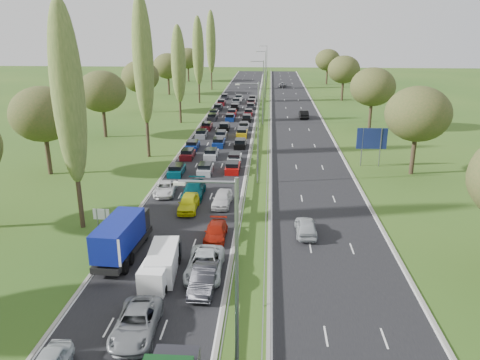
# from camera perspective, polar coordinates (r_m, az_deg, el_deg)

# --- Properties ---
(ground) EXTENTS (260.00, 260.00, 0.00)m
(ground) POSITION_cam_1_polar(r_m,az_deg,el_deg) (92.09, 2.80, 6.99)
(ground) COLOR #284F18
(ground) RESTS_ON ground
(near_carriageway) EXTENTS (10.50, 215.00, 0.04)m
(near_carriageway) POSITION_cam_1_polar(r_m,az_deg,el_deg) (94.88, -1.29, 7.34)
(near_carriageway) COLOR black
(near_carriageway) RESTS_ON ground
(far_carriageway) EXTENTS (10.50, 215.00, 0.04)m
(far_carriageway) POSITION_cam_1_polar(r_m,az_deg,el_deg) (94.69, 6.94, 7.19)
(far_carriageway) COLOR black
(far_carriageway) RESTS_ON ground
(central_reservation) EXTENTS (2.36, 215.00, 0.32)m
(central_reservation) POSITION_cam_1_polar(r_m,az_deg,el_deg) (94.44, 2.83, 7.61)
(central_reservation) COLOR gray
(central_reservation) RESTS_ON ground
(lamp_columns) EXTENTS (0.18, 140.18, 12.00)m
(lamp_columns) POSITION_cam_1_polar(r_m,az_deg,el_deg) (89.13, 2.83, 10.52)
(lamp_columns) COLOR gray
(lamp_columns) RESTS_ON ground
(poplar_row) EXTENTS (2.80, 127.80, 22.44)m
(poplar_row) POSITION_cam_1_polar(r_m,az_deg,el_deg) (80.56, -9.03, 14.07)
(poplar_row) COLOR #2D2116
(poplar_row) RESTS_ON ground
(woodland_left) EXTENTS (8.00, 166.00, 11.10)m
(woodland_left) POSITION_cam_1_polar(r_m,az_deg,el_deg) (78.73, -17.33, 9.95)
(woodland_left) COLOR #2D2116
(woodland_left) RESTS_ON ground
(woodland_right) EXTENTS (8.00, 153.00, 11.10)m
(woodland_right) POSITION_cam_1_polar(r_m,az_deg,el_deg) (79.76, 17.08, 10.07)
(woodland_right) COLOR #2D2116
(woodland_right) RESTS_ON ground
(traffic_queue_fill) EXTENTS (9.11, 68.65, 0.80)m
(traffic_queue_fill) POSITION_cam_1_polar(r_m,az_deg,el_deg) (89.93, -1.56, 7.02)
(traffic_queue_fill) COLOR #053F4C
(traffic_queue_fill) RESTS_ON ground
(near_car_2) EXTENTS (2.53, 4.94, 1.33)m
(near_car_2) POSITION_cam_1_polar(r_m,az_deg,el_deg) (52.96, -9.11, -1.01)
(near_car_2) COLOR silver
(near_car_2) RESTS_ON near_carriageway
(near_car_6) EXTENTS (2.76, 5.57, 1.52)m
(near_car_6) POSITION_cam_1_polar(r_m,az_deg,el_deg) (30.37, -12.54, -16.68)
(near_car_6) COLOR gray
(near_car_6) RESTS_ON near_carriageway
(near_car_7) EXTENTS (2.31, 5.54, 1.60)m
(near_car_7) POSITION_cam_1_polar(r_m,az_deg,el_deg) (51.73, -5.63, -1.18)
(near_car_7) COLOR #044047
(near_car_7) RESTS_ON near_carriageway
(near_car_8) EXTENTS (2.01, 4.75, 1.60)m
(near_car_8) POSITION_cam_1_polar(r_m,az_deg,el_deg) (47.97, -6.30, -2.79)
(near_car_8) COLOR #CACE0D
(near_car_8) RESTS_ON near_carriageway
(near_car_9) EXTENTS (1.83, 4.87, 1.59)m
(near_car_9) POSITION_cam_1_polar(r_m,az_deg,el_deg) (34.18, -4.40, -11.90)
(near_car_9) COLOR black
(near_car_9) RESTS_ON near_carriageway
(near_car_10) EXTENTS (2.74, 5.82, 1.61)m
(near_car_10) POSITION_cam_1_polar(r_m,az_deg,el_deg) (35.99, -4.33, -10.22)
(near_car_10) COLOR silver
(near_car_10) RESTS_ON near_carriageway
(near_car_11) EXTENTS (1.88, 4.54, 1.31)m
(near_car_11) POSITION_cam_1_polar(r_m,az_deg,el_deg) (41.56, -2.96, -6.34)
(near_car_11) COLOR #9A1809
(near_car_11) RESTS_ON near_carriageway
(near_car_12) EXTENTS (2.06, 4.64, 1.55)m
(near_car_12) POSITION_cam_1_polar(r_m,az_deg,el_deg) (48.99, -2.18, -2.26)
(near_car_12) COLOR silver
(near_car_12) RESTS_ON near_carriageway
(far_car_0) EXTENTS (1.88, 4.56, 1.55)m
(far_car_0) POSITION_cam_1_polar(r_m,az_deg,el_deg) (42.70, 8.04, -5.63)
(far_car_0) COLOR #A8AEB2
(far_car_0) RESTS_ON far_carriageway
(far_car_1) EXTENTS (1.86, 4.92, 1.60)m
(far_car_1) POSITION_cam_1_polar(r_m,az_deg,el_deg) (97.50, 7.77, 7.97)
(far_car_1) COLOR black
(far_car_1) RESTS_ON far_carriageway
(far_car_2) EXTENTS (2.55, 4.95, 1.34)m
(far_car_2) POSITION_cam_1_polar(r_m,az_deg,el_deg) (148.58, 5.20, 11.51)
(far_car_2) COLOR slate
(far_car_2) RESTS_ON far_carriageway
(blue_lorry) EXTENTS (2.28, 8.21, 3.46)m
(blue_lorry) POSITION_cam_1_polar(r_m,az_deg,el_deg) (39.27, -14.09, -6.59)
(blue_lorry) COLOR black
(blue_lorry) RESTS_ON near_carriageway
(white_van_front) EXTENTS (1.85, 4.72, 1.90)m
(white_van_front) POSITION_cam_1_polar(r_m,az_deg,el_deg) (35.46, -9.85, -10.65)
(white_van_front) COLOR white
(white_van_front) RESTS_ON near_carriageway
(white_van_rear) EXTENTS (1.99, 5.07, 2.04)m
(white_van_rear) POSITION_cam_1_polar(r_m,az_deg,el_deg) (36.44, -9.29, -9.66)
(white_van_rear) COLOR white
(white_van_rear) RESTS_ON near_carriageway
(info_sign) EXTENTS (1.50, 0.16, 2.10)m
(info_sign) POSITION_cam_1_polar(r_m,az_deg,el_deg) (44.78, -16.54, -4.28)
(info_sign) COLOR gray
(info_sign) RESTS_ON ground
(direction_sign) EXTENTS (4.00, 0.17, 5.20)m
(direction_sign) POSITION_cam_1_polar(r_m,az_deg,el_deg) (64.57, 15.77, 4.69)
(direction_sign) COLOR gray
(direction_sign) RESTS_ON ground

